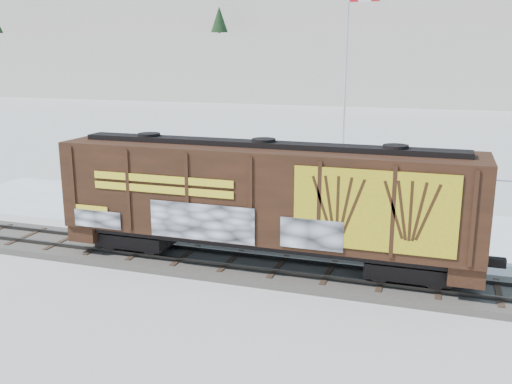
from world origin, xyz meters
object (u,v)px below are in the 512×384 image
(car_silver, at_px, (120,196))
(car_white, at_px, (246,208))
(hopper_railcar, at_px, (264,197))
(flagpole, at_px, (346,115))
(car_dark, at_px, (408,214))

(car_silver, height_order, car_white, car_silver)
(car_silver, bearing_deg, hopper_railcar, -101.15)
(hopper_railcar, height_order, car_white, hopper_railcar)
(flagpole, xyz_separation_m, car_dark, (4.48, -7.45, -4.02))
(flagpole, height_order, car_silver, flagpole)
(hopper_railcar, xyz_separation_m, flagpole, (0.50, 15.17, 1.69))
(hopper_railcar, xyz_separation_m, car_dark, (4.98, 7.72, -2.33))
(flagpole, bearing_deg, car_dark, -58.97)
(car_silver, relative_size, car_dark, 1.05)
(flagpole, xyz_separation_m, car_white, (-3.41, -9.04, -3.97))
(hopper_railcar, bearing_deg, flagpole, 88.11)
(car_white, bearing_deg, car_silver, 83.28)
(flagpole, relative_size, car_white, 2.79)
(car_silver, distance_m, car_white, 7.14)
(car_silver, height_order, car_dark, car_silver)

